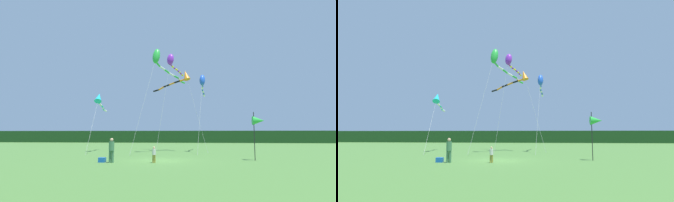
# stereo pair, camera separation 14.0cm
# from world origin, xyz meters

# --- Properties ---
(ground_plane) EXTENTS (120.00, 120.00, 0.00)m
(ground_plane) POSITION_xyz_m (0.00, 0.00, 0.00)
(ground_plane) COLOR #477533
(distant_treeline) EXTENTS (108.00, 3.35, 2.78)m
(distant_treeline) POSITION_xyz_m (0.00, 45.00, 1.39)
(distant_treeline) COLOR #193D19
(distant_treeline) RESTS_ON ground
(person_adult) EXTENTS (0.38, 0.38, 1.74)m
(person_adult) POSITION_xyz_m (-3.31, -1.97, 0.97)
(person_adult) COLOR #3F724C
(person_adult) RESTS_ON ground
(person_child) EXTENTS (0.25, 0.25, 1.14)m
(person_child) POSITION_xyz_m (-0.27, -1.70, 0.64)
(person_child) COLOR olive
(person_child) RESTS_ON ground
(cooler_box) EXTENTS (0.47, 0.44, 0.34)m
(cooler_box) POSITION_xyz_m (-4.05, -1.77, 0.17)
(cooler_box) COLOR #1959B2
(cooler_box) RESTS_ON ground
(banner_flag_pole) EXTENTS (0.90, 0.70, 3.76)m
(banner_flag_pole) POSITION_xyz_m (7.63, 0.70, 3.05)
(banner_flag_pole) COLOR black
(banner_flag_pole) RESTS_ON ground
(kite_cyan) EXTENTS (1.11, 8.76, 7.01)m
(kite_cyan) POSITION_xyz_m (-8.50, 9.85, 6.11)
(kite_cyan) COLOR #B2B2B2
(kite_cyan) RESTS_ON ground
(kite_blue) EXTENTS (1.15, 8.45, 9.00)m
(kite_blue) POSITION_xyz_m (3.61, 10.74, 8.06)
(kite_blue) COLOR #B2B2B2
(kite_blue) RESTS_ON ground
(kite_purple) EXTENTS (2.81, 5.47, 11.68)m
(kite_purple) POSITION_xyz_m (-0.08, 10.94, 10.78)
(kite_purple) COLOR #B2B2B2
(kite_purple) RESTS_ON ground
(kite_green) EXTENTS (5.00, 9.04, 11.65)m
(kite_green) POSITION_xyz_m (-1.29, 8.78, 10.41)
(kite_green) COLOR #B2B2B2
(kite_green) RESTS_ON ground
(kite_orange) EXTENTS (6.81, 5.11, 9.76)m
(kite_orange) POSITION_xyz_m (1.18, 11.61, 8.85)
(kite_orange) COLOR #B2B2B2
(kite_orange) RESTS_ON ground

